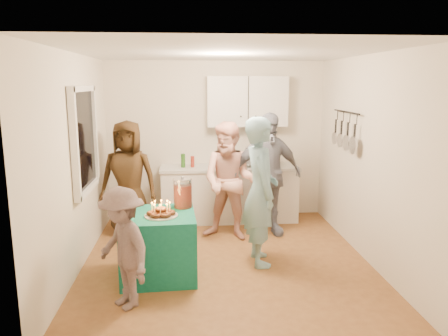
{
  "coord_description": "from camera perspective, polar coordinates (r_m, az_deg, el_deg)",
  "views": [
    {
      "loc": [
        -0.46,
        -5.25,
        2.26
      ],
      "look_at": [
        0.0,
        0.35,
        1.15
      ],
      "focal_mm": 35.0,
      "sensor_mm": 36.0,
      "label": 1
    }
  ],
  "objects": [
    {
      "name": "party_table",
      "position": [
        5.25,
        -8.54,
        -9.92
      ],
      "size": [
        0.89,
        0.89,
        0.76
      ],
      "primitive_type": "cube",
      "rotation": [
        0.0,
        0.0,
        0.05
      ],
      "color": "#0F6650",
      "rests_on": "floor"
    },
    {
      "name": "back_wall",
      "position": [
        7.33,
        -1.06,
        3.64
      ],
      "size": [
        3.6,
        3.6,
        0.0
      ],
      "primitive_type": "plane",
      "color": "silver",
      "rests_on": "floor"
    },
    {
      "name": "ceiling",
      "position": [
        5.28,
        0.32,
        14.88
      ],
      "size": [
        4.0,
        4.0,
        0.0
      ],
      "primitive_type": "plane",
      "color": "white",
      "rests_on": "floor"
    },
    {
      "name": "donut_cake",
      "position": [
        5.02,
        -8.24,
        -5.26
      ],
      "size": [
        0.38,
        0.38,
        0.18
      ],
      "primitive_type": null,
      "color": "#381C0C",
      "rests_on": "party_table"
    },
    {
      "name": "child_near_left",
      "position": [
        4.55,
        -13.07,
        -10.17
      ],
      "size": [
        0.86,
        0.93,
        1.25
      ],
      "primitive_type": "imported",
      "rotation": [
        0.0,
        0.0,
        -0.93
      ],
      "color": "brown",
      "rests_on": "floor"
    },
    {
      "name": "counter",
      "position": [
        7.21,
        0.7,
        -3.52
      ],
      "size": [
        2.2,
        0.58,
        0.86
      ],
      "primitive_type": "cube",
      "color": "white",
      "rests_on": "floor"
    },
    {
      "name": "window_night",
      "position": [
        5.74,
        -17.88,
        3.54
      ],
      "size": [
        0.04,
        1.0,
        1.2
      ],
      "primitive_type": "cube",
      "color": "black",
      "rests_on": "left_wall"
    },
    {
      "name": "countertop",
      "position": [
        7.11,
        0.71,
        0.02
      ],
      "size": [
        2.24,
        0.62,
        0.05
      ],
      "primitive_type": "cube",
      "color": "beige",
      "rests_on": "counter"
    },
    {
      "name": "microwave",
      "position": [
        7.15,
        4.81,
        1.38
      ],
      "size": [
        0.54,
        0.39,
        0.28
      ],
      "primitive_type": "imported",
      "rotation": [
        0.0,
        0.0,
        -0.11
      ],
      "color": "white",
      "rests_on": "countertop"
    },
    {
      "name": "upper_cabinet",
      "position": [
        7.17,
        3.03,
        8.68
      ],
      "size": [
        1.3,
        0.3,
        0.8
      ],
      "primitive_type": "cube",
      "color": "white",
      "rests_on": "back_wall"
    },
    {
      "name": "man_birthday",
      "position": [
        5.43,
        4.77,
        -3.08
      ],
      "size": [
        0.48,
        0.7,
        1.85
      ],
      "primitive_type": "imported",
      "rotation": [
        0.0,
        0.0,
        1.63
      ],
      "color": "#82ADBD",
      "rests_on": "floor"
    },
    {
      "name": "floor",
      "position": [
        5.73,
        0.29,
        -12.04
      ],
      "size": [
        4.0,
        4.0,
        0.0
      ],
      "primitive_type": "plane",
      "color": "brown",
      "rests_on": "ground"
    },
    {
      "name": "left_wall",
      "position": [
        5.5,
        -18.72,
        0.53
      ],
      "size": [
        4.0,
        4.0,
        0.0
      ],
      "primitive_type": "plane",
      "color": "silver",
      "rests_on": "floor"
    },
    {
      "name": "woman_back_center",
      "position": [
        6.27,
        0.78,
        -1.77
      ],
      "size": [
        1.01,
        0.9,
        1.71
      ],
      "primitive_type": "imported",
      "rotation": [
        0.0,
        0.0,
        -0.36
      ],
      "color": "#F69080",
      "rests_on": "floor"
    },
    {
      "name": "pot_rack",
      "position": [
        6.37,
        15.4,
        4.83
      ],
      "size": [
        0.12,
        1.0,
        0.6
      ],
      "primitive_type": "cube",
      "color": "black",
      "rests_on": "right_wall"
    },
    {
      "name": "right_wall",
      "position": [
        5.79,
        18.34,
        1.07
      ],
      "size": [
        4.0,
        4.0,
        0.0
      ],
      "primitive_type": "plane",
      "color": "silver",
      "rests_on": "floor"
    },
    {
      "name": "punch_jar",
      "position": [
        5.31,
        -5.41,
        -3.36
      ],
      "size": [
        0.22,
        0.22,
        0.34
      ],
      "primitive_type": "cylinder",
      "color": "red",
      "rests_on": "party_table"
    },
    {
      "name": "woman_back_left",
      "position": [
        6.63,
        -12.36,
        -1.31
      ],
      "size": [
        0.9,
        0.65,
        1.72
      ],
      "primitive_type": "imported",
      "rotation": [
        0.0,
        0.0,
        -0.13
      ],
      "color": "brown",
      "rests_on": "floor"
    },
    {
      "name": "woman_back_right",
      "position": [
        6.47,
        5.62,
        -0.86
      ],
      "size": [
        1.14,
        0.65,
        1.83
      ],
      "primitive_type": "imported",
      "rotation": [
        0.0,
        0.0,
        0.2
      ],
      "color": "black",
      "rests_on": "floor"
    }
  ]
}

